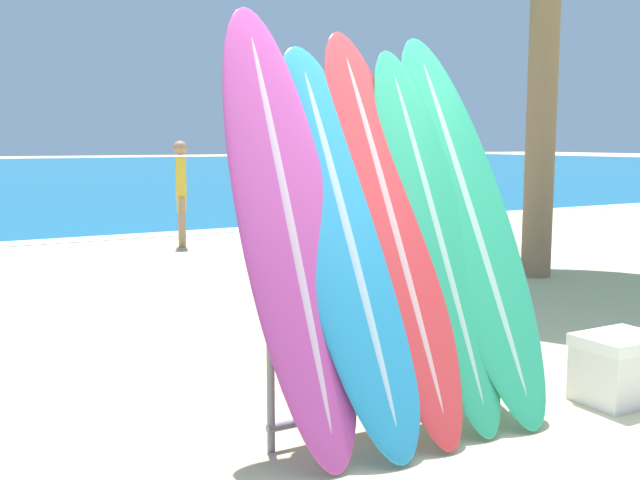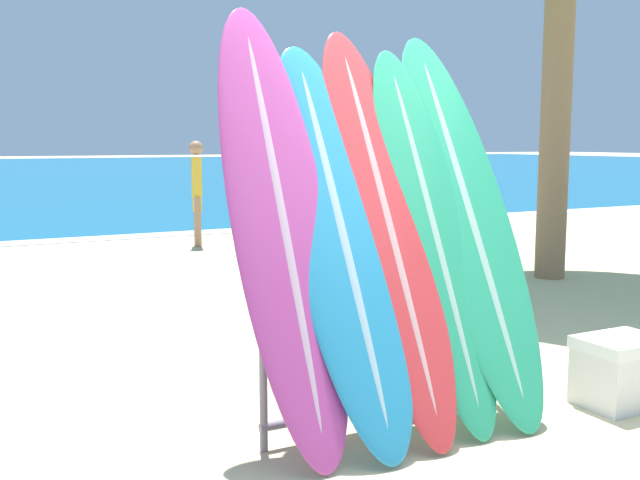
% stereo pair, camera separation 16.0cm
% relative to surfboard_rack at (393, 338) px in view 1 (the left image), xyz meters
% --- Properties ---
extents(ground_plane, '(160.00, 160.00, 0.00)m').
position_rel_surfboard_rack_xyz_m(ground_plane, '(0.36, -0.54, -0.48)').
color(ground_plane, beige).
extents(surfboard_rack, '(1.50, 0.04, 0.90)m').
position_rel_surfboard_rack_xyz_m(surfboard_rack, '(0.00, 0.00, 0.00)').
color(surfboard_rack, slate).
rests_on(surfboard_rack, ground_plane).
extents(surfboard_slot_0, '(0.53, 1.05, 2.25)m').
position_rel_surfboard_rack_xyz_m(surfboard_slot_0, '(-0.59, 0.08, 0.64)').
color(surfboard_slot_0, '#B23D8E').
rests_on(surfboard_slot_0, ground_plane).
extents(surfboard_slot_1, '(0.57, 1.14, 2.07)m').
position_rel_surfboard_rack_xyz_m(surfboard_slot_1, '(-0.28, 0.05, 0.55)').
color(surfboard_slot_1, teal).
rests_on(surfboard_slot_1, ground_plane).
extents(surfboard_slot_2, '(0.51, 1.17, 2.17)m').
position_rel_surfboard_rack_xyz_m(surfboard_slot_2, '(0.02, 0.07, 0.61)').
color(surfboard_slot_2, red).
rests_on(surfboard_slot_2, ground_plane).
extents(surfboard_slot_3, '(0.49, 1.04, 2.07)m').
position_rel_surfboard_rack_xyz_m(surfboard_slot_3, '(0.30, 0.05, 0.55)').
color(surfboard_slot_3, '#289E70').
rests_on(surfboard_slot_3, ground_plane).
extents(surfboard_slot_4, '(0.58, 1.18, 2.17)m').
position_rel_surfboard_rack_xyz_m(surfboard_slot_4, '(0.58, 0.08, 0.60)').
color(surfboard_slot_4, '#289E70').
rests_on(surfboard_slot_4, ground_plane).
extents(person_mid_beach, '(0.21, 0.25, 1.54)m').
position_rel_surfboard_rack_xyz_m(person_mid_beach, '(1.31, 7.22, 0.36)').
color(person_mid_beach, '#A87A5B').
rests_on(person_mid_beach, ground_plane).
extents(cooler_box, '(0.49, 0.37, 0.40)m').
position_rel_surfboard_rack_xyz_m(cooler_box, '(1.37, -0.35, -0.28)').
color(cooler_box, silver).
rests_on(cooler_box, ground_plane).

